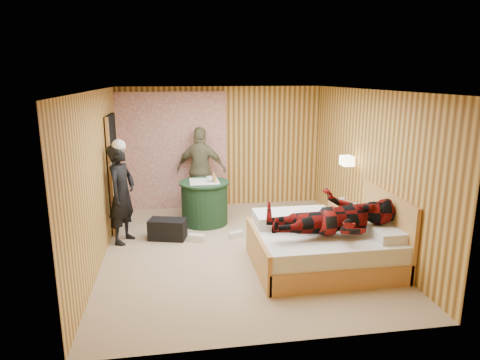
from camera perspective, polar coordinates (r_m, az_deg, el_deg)
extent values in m
cube|color=tan|center=(6.94, -0.05, -9.22)|extent=(4.20, 5.00, 0.01)
cube|color=white|center=(6.39, -0.06, 11.89)|extent=(4.20, 5.00, 0.01)
cube|color=#DBB054|center=(8.98, -2.54, 4.39)|extent=(4.20, 0.02, 2.50)
cube|color=#DBB054|center=(6.57, -18.46, 0.22)|extent=(0.02, 5.00, 2.50)
cube|color=#DBB054|center=(7.17, 16.76, 1.44)|extent=(0.02, 5.00, 2.50)
cube|color=beige|center=(8.87, -8.93, 3.79)|extent=(2.20, 0.08, 2.40)
cube|color=black|center=(7.96, -16.49, 0.97)|extent=(0.06, 0.90, 2.05)
cylinder|color=gold|center=(7.52, 14.63, 2.52)|extent=(0.18, 0.04, 0.04)
cube|color=#FFECB2|center=(7.49, 14.07, 2.50)|extent=(0.18, 0.24, 0.16)
cube|color=tan|center=(6.42, 11.00, -10.04)|extent=(1.94, 1.55, 0.29)
cube|color=white|center=(6.32, 11.11, -7.82)|extent=(1.88, 1.49, 0.24)
cube|color=tan|center=(6.12, 2.36, -9.71)|extent=(0.06, 1.55, 0.54)
cube|color=tan|center=(6.66, 19.00, -6.09)|extent=(0.06, 1.55, 1.07)
cube|color=silver|center=(6.24, 18.94, -6.76)|extent=(0.37, 0.53, 0.14)
cube|color=silver|center=(6.86, 16.11, -4.70)|extent=(0.37, 0.53, 0.14)
cube|color=white|center=(6.53, 7.09, -4.98)|extent=(1.16, 0.58, 0.17)
cube|color=tan|center=(7.63, 13.71, -5.24)|extent=(0.40, 0.55, 0.55)
cube|color=tan|center=(7.57, 13.79, -3.98)|extent=(0.42, 0.57, 0.03)
cylinder|color=#1B3A1E|center=(8.02, -4.74, -3.10)|extent=(0.86, 0.86, 0.78)
cylinder|color=#1B3A1E|center=(7.91, -4.79, -0.36)|extent=(0.92, 0.92, 0.03)
cube|color=silver|center=(7.91, -4.80, -0.19)|extent=(0.62, 0.62, 0.01)
cube|color=tan|center=(8.62, -5.07, -1.50)|extent=(0.44, 0.44, 0.05)
cube|color=tan|center=(8.74, -5.25, 0.40)|extent=(0.42, 0.06, 0.46)
cylinder|color=tan|center=(8.50, -6.04, -3.38)|extent=(0.04, 0.04, 0.43)
cylinder|color=tan|center=(8.86, -4.07, -2.63)|extent=(0.04, 0.04, 0.43)
cube|color=tan|center=(8.03, -4.74, -2.67)|extent=(0.42, 0.42, 0.05)
cube|color=tan|center=(7.98, -3.43, -0.93)|extent=(0.05, 0.42, 0.45)
cylinder|color=tan|center=(8.25, -5.93, -3.93)|extent=(0.04, 0.04, 0.42)
cylinder|color=tan|center=(7.95, -3.43, -4.57)|extent=(0.04, 0.04, 0.42)
cube|color=black|center=(7.40, -9.64, -6.48)|extent=(0.68, 0.48, 0.35)
cube|color=silver|center=(7.26, -5.81, -7.70)|extent=(0.29, 0.21, 0.12)
cube|color=silver|center=(7.39, -0.55, -7.30)|extent=(0.26, 0.19, 0.11)
imported|color=black|center=(7.25, -15.48, -1.83)|extent=(0.60, 0.71, 1.65)
imported|color=#6B6847|center=(8.65, -5.19, 1.36)|extent=(1.09, 0.70, 1.72)
imported|color=#640B09|center=(5.98, 12.45, -3.54)|extent=(0.86, 0.67, 1.77)
imported|color=silver|center=(7.50, 13.98, -3.28)|extent=(0.19, 0.24, 0.02)
imported|color=silver|center=(7.49, 13.99, -3.13)|extent=(0.27, 0.28, 0.02)
imported|color=silver|center=(7.64, 13.48, -2.64)|extent=(0.10, 0.10, 0.09)
imported|color=silver|center=(7.86, -4.05, 0.14)|extent=(0.16, 0.16, 0.10)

